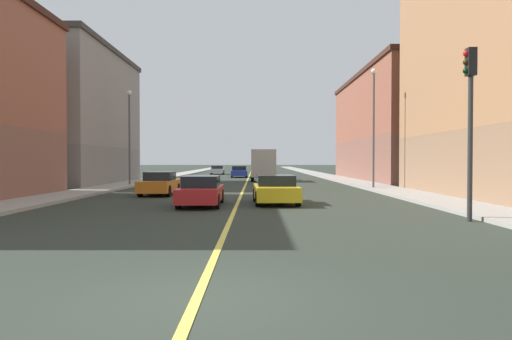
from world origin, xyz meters
The scene contains 15 objects.
ground_plane centered at (0.00, 0.00, 0.00)m, with size 400.00×400.00×0.00m, color #2C342B.
sidewalk_left centered at (9.55, 49.00, 0.07)m, with size 2.63×168.00×0.15m, color #9E9B93.
sidewalk_right centered at (-9.55, 49.00, 0.07)m, with size 2.63×168.00×0.15m, color #9E9B93.
lane_center_stripe centered at (0.00, 49.00, 0.01)m, with size 0.16×154.00×0.01m, color #E5D14C.
building_left_mid centered at (15.81, 40.62, 5.29)m, with size 10.20×24.66×10.56m.
building_right_midblock centered at (-15.81, 33.07, 5.63)m, with size 10.20×16.47×11.24m.
traffic_light_left_near centered at (7.82, 8.74, 3.68)m, with size 0.40×0.32×5.64m.
street_lamp_left_near centered at (8.83, 25.49, 4.96)m, with size 0.36×0.36×8.06m.
street_lamp_right_near centered at (-8.83, 29.62, 4.50)m, with size 0.36×0.36×7.19m.
car_red centered at (-1.56, 14.15, 0.64)m, with size 1.83×4.55×1.31m.
car_blue centered at (-1.14, 49.00, 0.66)m, with size 2.04×4.63×1.34m.
car_yellow centered at (1.75, 15.11, 0.65)m, with size 2.09×4.41×1.31m.
car_orange centered at (-4.67, 20.43, 0.65)m, with size 1.87×4.05×1.34m.
car_silver centered at (-4.66, 60.87, 0.61)m, with size 1.97×4.51×1.24m.
box_truck centered at (1.56, 39.26, 1.60)m, with size 2.38×6.59×3.00m.
Camera 1 is at (0.85, -6.72, 2.00)m, focal length 33.32 mm.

